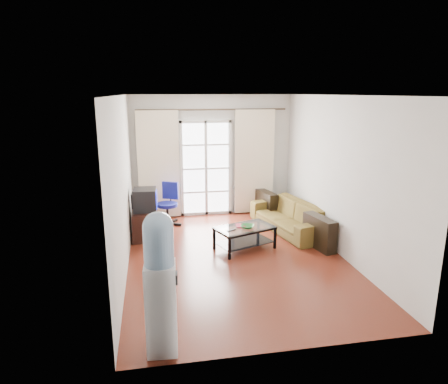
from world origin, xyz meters
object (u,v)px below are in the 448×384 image
object	(u,v)px
sofa	(290,216)
crt_tv	(144,200)
coffee_table	(245,235)
water_cooler	(160,281)
task_chair	(168,212)
tv_stand	(145,224)

from	to	relation	value
sofa	crt_tv	bearing A→B (deg)	-104.20
coffee_table	crt_tv	distance (m)	2.05
sofa	water_cooler	size ratio (longest dim) A/B	1.35
task_chair	water_cooler	bearing A→B (deg)	-69.00
task_chair	sofa	bearing A→B (deg)	5.80
sofa	crt_tv	distance (m)	2.92
task_chair	water_cooler	world-z (taller)	water_cooler
sofa	crt_tv	xyz separation A→B (m)	(-2.88, 0.11, 0.46)
water_cooler	tv_stand	bearing A→B (deg)	97.02
tv_stand	crt_tv	size ratio (longest dim) A/B	1.52
coffee_table	task_chair	bearing A→B (deg)	128.26
sofa	crt_tv	size ratio (longest dim) A/B	4.38
coffee_table	tv_stand	xyz separation A→B (m)	(-1.76, 0.93, 0.01)
coffee_table	task_chair	world-z (taller)	task_chair
tv_stand	crt_tv	bearing A→B (deg)	-59.65
crt_tv	coffee_table	bearing A→B (deg)	-25.37
sofa	tv_stand	xyz separation A→B (m)	(-2.89, 0.12, -0.02)
tv_stand	task_chair	size ratio (longest dim) A/B	0.83
coffee_table	tv_stand	distance (m)	1.99
coffee_table	tv_stand	size ratio (longest dim) A/B	1.56
tv_stand	crt_tv	world-z (taller)	crt_tv
crt_tv	task_chair	distance (m)	0.98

